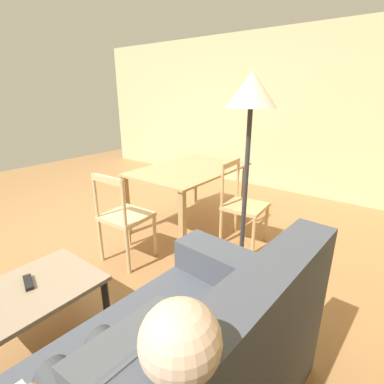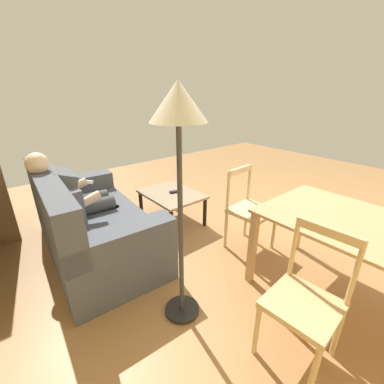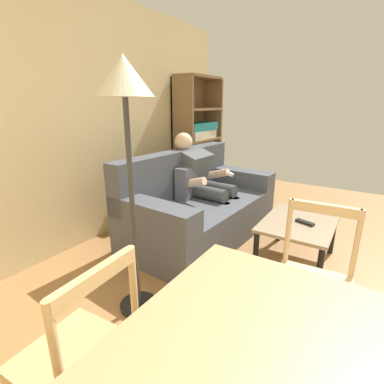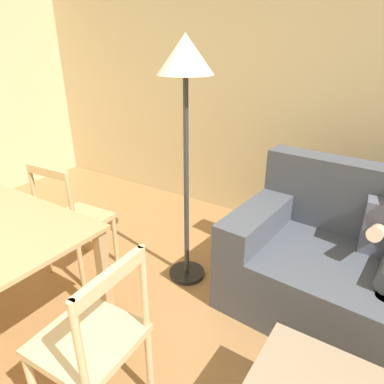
{
  "view_description": "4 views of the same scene",
  "coord_description": "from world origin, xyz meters",
  "views": [
    {
      "loc": [
        1.77,
        2.77,
        1.62
      ],
      "look_at": [
        0.13,
        1.51,
        0.9
      ],
      "focal_mm": 26.95,
      "sensor_mm": 36.0,
      "label": 1
    },
    {
      "loc": [
        -1.39,
        2.77,
        1.71
      ],
      "look_at": [
        0.13,
        1.51,
        0.9
      ],
      "focal_mm": 23.79,
      "sensor_mm": 36.0,
      "label": 2
    },
    {
      "loc": [
        -1.44,
        0.51,
        1.49
      ],
      "look_at": [
        0.13,
        1.51,
        0.9
      ],
      "focal_mm": 26.81,
      "sensor_mm": 36.0,
      "label": 3
    },
    {
      "loc": [
        1.13,
        -0.01,
        1.7
      ],
      "look_at": [
        0.13,
        1.51,
        0.9
      ],
      "focal_mm": 31.86,
      "sensor_mm": 36.0,
      "label": 4
    }
  ],
  "objects": [
    {
      "name": "wall_back",
      "position": [
        0.0,
        3.12,
        1.28
      ],
      "size": [
        6.04,
        0.12,
        2.57
      ],
      "primitive_type": "cube",
      "color": "#D1BC8C",
      "rests_on": "ground_plane"
    },
    {
      "name": "tv_remote",
      "position": [
        1.16,
        0.94,
        0.43
      ],
      "size": [
        0.1,
        0.18,
        0.02
      ],
      "primitive_type": "cube",
      "rotation": [
        0.0,
        0.0,
        2.83
      ],
      "color": "black",
      "rests_on": "coffee_table"
    },
    {
      "name": "dining_chair_facing_couch",
      "position": [
        0.14,
        0.69,
        0.47
      ],
      "size": [
        0.44,
        0.44,
        0.92
      ],
      "color": "#D1B27F",
      "rests_on": "ground_plane"
    },
    {
      "name": "floor_lamp",
      "position": [
        -0.13,
        1.83,
        1.48
      ],
      "size": [
        0.36,
        0.36,
        1.76
      ],
      "color": "black",
      "rests_on": "ground_plane"
    },
    {
      "name": "person_lounging",
      "position": [
        1.34,
        2.15,
        0.6
      ],
      "size": [
        0.61,
        0.96,
        1.15
      ],
      "color": "#4C5156",
      "rests_on": "ground_plane"
    },
    {
      "name": "dining_chair_near_wall",
      "position": [
        -0.9,
        1.43,
        0.45
      ],
      "size": [
        0.45,
        0.45,
        0.92
      ],
      "color": "tan",
      "rests_on": "ground_plane"
    },
    {
      "name": "bookshelf",
      "position": [
        2.41,
        2.88,
        0.83
      ],
      "size": [
        0.91,
        0.36,
        1.86
      ],
      "color": "brown",
      "rests_on": "ground_plane"
    },
    {
      "name": "coffee_table",
      "position": [
        1.18,
        1.0,
        0.36
      ],
      "size": [
        0.82,
        0.62,
        0.42
      ],
      "color": "gray",
      "rests_on": "ground_plane"
    },
    {
      "name": "couch",
      "position": [
        1.17,
        2.1,
        0.34
      ],
      "size": [
        1.9,
        1.06,
        0.96
      ],
      "color": "#474C56",
      "rests_on": "ground_plane"
    }
  ]
}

